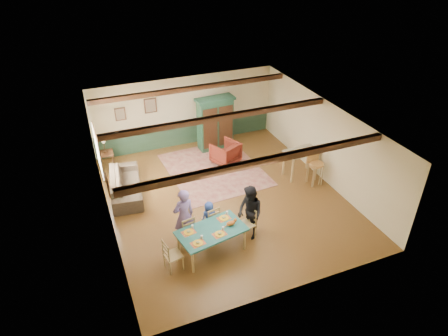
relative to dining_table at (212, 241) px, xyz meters
name	(u,v)px	position (x,y,z in m)	size (l,w,h in m)	color
floor	(225,198)	(1.24, 2.10, -0.36)	(8.00, 8.00, 0.00)	#573718
wall_back	(185,111)	(1.24, 6.10, 0.99)	(7.00, 0.02, 2.70)	beige
wall_left	(106,186)	(-2.26, 2.10, 0.99)	(0.02, 8.00, 2.70)	beige
wall_right	(324,141)	(4.74, 2.10, 0.99)	(0.02, 8.00, 2.70)	beige
ceiling	(225,120)	(1.24, 2.10, 2.34)	(7.00, 8.00, 0.02)	white
wainscot_back	(187,133)	(1.24, 6.08, 0.09)	(6.95, 0.03, 0.90)	#203A29
ceiling_beam_front	(262,161)	(1.24, -0.20, 2.25)	(6.95, 0.16, 0.16)	black
ceiling_beam_mid	(220,118)	(1.24, 2.50, 2.25)	(6.95, 0.16, 0.16)	black
ceiling_beam_back	(192,88)	(1.24, 5.10, 2.25)	(6.95, 0.16, 0.16)	black
window_left	(98,151)	(-2.23, 3.80, 1.19)	(0.06, 1.60, 1.30)	white
picture_left_wall	(108,185)	(-2.23, 1.50, 1.39)	(0.04, 0.42, 0.52)	gray
picture_back_a	(150,106)	(-0.06, 6.07, 1.44)	(0.45, 0.04, 0.55)	gray
picture_back_b	(120,114)	(-1.16, 6.07, 1.29)	(0.38, 0.04, 0.48)	gray
dining_table	(212,241)	(0.00, 0.00, 0.00)	(1.73, 0.96, 0.72)	#1D5C56
dining_chair_far_left	(186,229)	(-0.50, 0.61, 0.10)	(0.40, 0.42, 0.92)	#997E4C
dining_chair_far_right	(211,219)	(0.25, 0.75, 0.10)	(0.40, 0.42, 0.92)	#997E4C
dining_chair_end_left	(173,255)	(-1.09, -0.20, 0.10)	(0.40, 0.42, 0.92)	#997E4C
dining_chair_end_right	(247,224)	(1.09, 0.20, 0.10)	(0.40, 0.42, 0.92)	#997E4C
person_man	(184,216)	(-0.52, 0.69, 0.47)	(0.61, 0.40, 1.66)	#7861A6
person_woman	(250,213)	(1.18, 0.22, 0.43)	(0.77, 0.60, 1.59)	black
person_child	(209,217)	(0.24, 0.83, 0.12)	(0.47, 0.31, 0.97)	#254296
cat	(231,223)	(0.54, 0.00, 0.45)	(0.35, 0.13, 0.17)	orange
place_setting_near_left	(198,242)	(-0.48, -0.33, 0.42)	(0.39, 0.29, 0.11)	yellow
place_setting_near_center	(220,233)	(0.14, -0.22, 0.42)	(0.39, 0.29, 0.11)	yellow
place_setting_far_left	(189,231)	(-0.56, 0.14, 0.42)	(0.39, 0.29, 0.11)	yellow
place_setting_far_right	(224,217)	(0.48, 0.33, 0.42)	(0.39, 0.29, 0.11)	yellow
area_rug	(214,169)	(1.52, 3.84, -0.36)	(3.06, 3.64, 0.01)	tan
armoire	(215,123)	(2.16, 5.36, 0.65)	(1.44, 0.57, 2.03)	#163828
armchair	(225,153)	(2.09, 4.16, 0.04)	(0.85, 0.88, 0.80)	#42110D
sofa	(126,184)	(-1.60, 3.53, -0.02)	(2.34, 0.91, 0.68)	#372D22
end_table	(107,161)	(-1.94, 5.32, -0.04)	(0.52, 0.52, 0.64)	black
table_lamp	(104,145)	(-1.94, 5.32, 0.57)	(0.32, 0.32, 0.58)	beige
counter_table	(300,163)	(4.12, 2.40, 0.11)	(1.14, 0.67, 0.95)	beige
bar_stool_left	(314,169)	(4.25, 1.77, 0.22)	(0.41, 0.45, 1.15)	tan
bar_stool_right	(316,168)	(4.30, 1.74, 0.26)	(0.44, 0.48, 1.24)	tan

